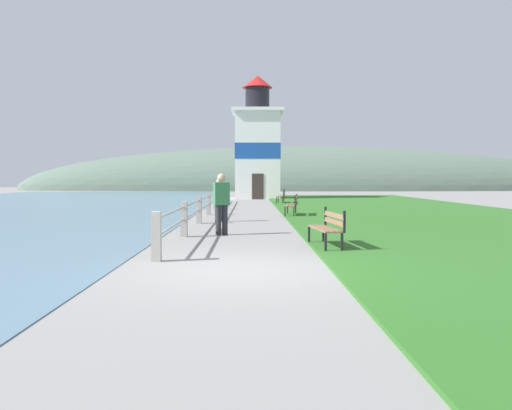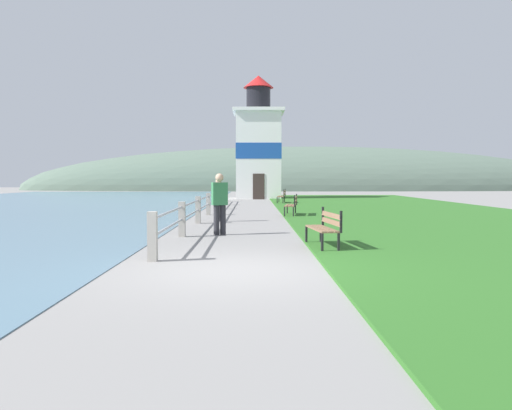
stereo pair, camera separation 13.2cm
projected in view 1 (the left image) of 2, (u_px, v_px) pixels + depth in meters
The scene contains 10 objects.
ground_plane at pixel (236, 270), 8.95m from camera, with size 160.00×160.00×0.00m, color gray.
grass_verge at pixel (403, 212), 24.22m from camera, with size 12.00×45.61×0.06m.
seawall_railing at pixel (209, 202), 22.30m from camera, with size 0.18×25.03×0.99m.
park_bench_near at pixel (328, 226), 11.72m from camera, with size 0.66×1.66×0.94m.
park_bench_midway at pixel (293, 204), 21.66m from camera, with size 0.70×1.77×0.94m.
park_bench_far at pixel (282, 195), 32.32m from camera, with size 0.67×1.74×0.94m.
lighthouse at pixel (257, 147), 40.32m from camera, with size 4.06×4.06×9.89m.
person_strolling at pixel (219, 198), 18.91m from camera, with size 0.42×0.26×1.65m.
person_by_railing at pixel (222, 202), 14.48m from camera, with size 0.49×0.36×1.79m.
distant_hillside at pixel (306, 190), 69.36m from camera, with size 80.00×16.00×12.00m.
Camera 1 is at (0.26, -8.87, 1.66)m, focal length 35.00 mm.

